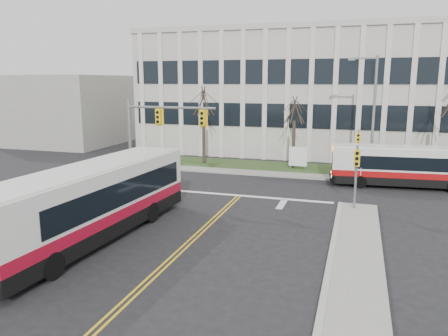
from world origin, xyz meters
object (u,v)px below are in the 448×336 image
bus_cross (410,168)px  newspaper_box_red (11,225)px  streetlight (372,110)px  newspaper_box_blue (43,227)px  directory_sign (298,157)px  bus_main (91,204)px

bus_cross → newspaper_box_red: size_ratio=11.14×
streetlight → newspaper_box_red: size_ratio=9.68×
newspaper_box_blue → bus_cross: bearing=45.6°
streetlight → newspaper_box_red: (-16.71, -18.38, -4.72)m
streetlight → newspaper_box_blue: (-15.06, -18.17, -4.72)m
bus_cross → newspaper_box_blue: bus_cross is taller
directory_sign → newspaper_box_red: (-11.18, -19.68, -0.70)m
bus_main → newspaper_box_blue: 2.85m
bus_cross → directory_sign: bearing=-117.6°
bus_main → newspaper_box_blue: bus_main is taller
streetlight → newspaper_box_red: 25.28m
newspaper_box_blue → newspaper_box_red: 1.66m
newspaper_box_blue → newspaper_box_red: (-1.65, -0.21, 0.00)m
streetlight → bus_main: streetlight is taller
streetlight → newspaper_box_blue: size_ratio=9.68×
directory_sign → bus_cross: (8.27, -3.50, 0.24)m
bus_main → streetlight: bearing=58.7°
bus_main → newspaper_box_blue: size_ratio=13.56×
streetlight → bus_cross: size_ratio=0.87×
directory_sign → newspaper_box_blue: 21.69m
bus_main → newspaper_box_red: (-4.18, -0.60, -1.24)m
newspaper_box_red → bus_main: bearing=28.2°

